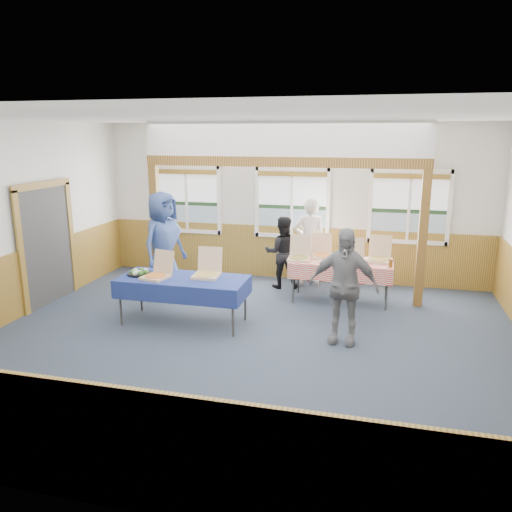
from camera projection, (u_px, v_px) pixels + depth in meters
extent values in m
plane|color=#262E3E|center=(249.00, 342.00, 7.33)|extent=(8.00, 8.00, 0.00)
plane|color=white|center=(248.00, 116.00, 6.56)|extent=(8.00, 8.00, 0.00)
plane|color=silver|center=(292.00, 203.00, 10.24)|extent=(8.00, 0.00, 8.00)
plane|color=silver|center=(125.00, 328.00, 3.65)|extent=(8.00, 0.00, 8.00)
plane|color=silver|center=(5.00, 223.00, 7.89)|extent=(0.00, 8.00, 8.00)
cube|color=brown|center=(291.00, 253.00, 10.47)|extent=(7.98, 0.05, 1.10)
cube|color=brown|center=(135.00, 451.00, 3.92)|extent=(7.98, 0.05, 1.10)
cube|color=brown|center=(14.00, 287.00, 8.14)|extent=(0.05, 6.98, 1.10)
cube|color=#353535|center=(47.00, 245.00, 8.86)|extent=(0.06, 1.30, 2.10)
cube|color=white|center=(188.00, 231.00, 10.89)|extent=(1.52, 0.05, 0.08)
cube|color=white|center=(185.00, 167.00, 10.56)|extent=(1.52, 0.05, 0.08)
cube|color=white|center=(155.00, 198.00, 10.90)|extent=(0.08, 0.05, 1.46)
cube|color=white|center=(219.00, 201.00, 10.55)|extent=(0.08, 0.05, 1.46)
cube|color=white|center=(187.00, 199.00, 10.73)|extent=(0.05, 0.05, 1.30)
cube|color=gray|center=(188.00, 217.00, 10.86)|extent=(1.40, 0.02, 0.52)
cube|color=#1D391C|center=(187.00, 203.00, 10.79)|extent=(1.40, 0.02, 0.08)
cube|color=silver|center=(187.00, 185.00, 10.69)|extent=(1.40, 0.02, 0.70)
cube|color=brown|center=(185.00, 172.00, 10.57)|extent=(1.40, 0.07, 0.10)
cube|color=white|center=(291.00, 236.00, 10.35)|extent=(1.52, 0.05, 0.08)
cube|color=white|center=(292.00, 169.00, 10.02)|extent=(1.52, 0.05, 0.08)
cube|color=white|center=(257.00, 202.00, 10.36)|extent=(0.08, 0.05, 1.46)
cube|color=white|center=(328.00, 204.00, 10.01)|extent=(0.08, 0.05, 1.46)
cube|color=white|center=(292.00, 203.00, 10.18)|extent=(0.05, 0.05, 1.30)
cube|color=gray|center=(292.00, 221.00, 10.31)|extent=(1.40, 0.02, 0.52)
cube|color=#1D391C|center=(292.00, 207.00, 10.24)|extent=(1.40, 0.02, 0.08)
cube|color=silver|center=(292.00, 188.00, 10.15)|extent=(1.40, 0.02, 0.70)
cube|color=brown|center=(292.00, 174.00, 10.02)|extent=(1.40, 0.07, 0.10)
cube|color=white|center=(406.00, 242.00, 9.80)|extent=(1.52, 0.05, 0.08)
cube|color=white|center=(412.00, 171.00, 9.47)|extent=(1.52, 0.05, 0.08)
cube|color=white|center=(370.00, 206.00, 9.81)|extent=(0.08, 0.05, 1.46)
cube|color=white|center=(450.00, 208.00, 9.46)|extent=(0.08, 0.05, 1.46)
cube|color=white|center=(409.00, 207.00, 9.64)|extent=(0.05, 0.05, 1.30)
cube|color=gray|center=(408.00, 226.00, 9.77)|extent=(1.40, 0.02, 0.52)
cube|color=#1D391C|center=(409.00, 211.00, 9.70)|extent=(1.40, 0.02, 0.08)
cube|color=silver|center=(410.00, 191.00, 9.61)|extent=(1.40, 0.02, 0.70)
cube|color=brown|center=(411.00, 176.00, 9.48)|extent=(1.40, 0.07, 0.10)
cube|color=brown|center=(156.00, 227.00, 9.80)|extent=(0.15, 0.15, 2.40)
cube|color=brown|center=(422.00, 240.00, 8.61)|extent=(0.15, 0.15, 2.40)
cube|color=brown|center=(281.00, 162.00, 8.90)|extent=(5.15, 0.18, 0.18)
cylinder|color=#353535|center=(120.00, 304.00, 7.89)|extent=(0.04, 0.04, 0.73)
cylinder|color=#353535|center=(141.00, 290.00, 8.55)|extent=(0.04, 0.04, 0.73)
cylinder|color=#353535|center=(233.00, 314.00, 7.45)|extent=(0.04, 0.04, 0.73)
cylinder|color=#353535|center=(245.00, 299.00, 8.11)|extent=(0.04, 0.04, 0.73)
cube|color=#353535|center=(183.00, 279.00, 7.91)|extent=(2.11, 1.25, 0.03)
cube|color=navy|center=(183.00, 278.00, 7.91)|extent=(2.18, 1.32, 0.01)
cube|color=navy|center=(172.00, 295.00, 7.52)|extent=(1.99, 0.47, 0.28)
cube|color=navy|center=(193.00, 279.00, 8.36)|extent=(1.99, 0.47, 0.28)
cylinder|color=#353535|center=(293.00, 283.00, 8.95)|extent=(0.04, 0.04, 0.73)
cylinder|color=#353535|center=(299.00, 274.00, 9.52)|extent=(0.04, 0.04, 0.73)
cylinder|color=#353535|center=(387.00, 290.00, 8.56)|extent=(0.04, 0.04, 0.73)
cylinder|color=#353535|center=(387.00, 280.00, 9.14)|extent=(0.04, 0.04, 0.73)
cube|color=#353535|center=(341.00, 262.00, 8.96)|extent=(1.89, 1.27, 0.03)
cube|color=red|center=(341.00, 261.00, 8.95)|extent=(1.97, 1.35, 0.01)
cube|color=red|center=(339.00, 275.00, 8.61)|extent=(1.71, 0.61, 0.28)
cube|color=red|center=(343.00, 263.00, 9.36)|extent=(1.71, 0.61, 0.28)
cube|color=#D8B390|center=(155.00, 277.00, 7.85)|extent=(0.45, 0.45, 0.04)
cylinder|color=gold|center=(155.00, 276.00, 7.85)|extent=(0.39, 0.39, 0.01)
cube|color=#D8B390|center=(164.00, 262.00, 8.00)|extent=(0.38, 0.17, 0.37)
cube|color=#D8B390|center=(206.00, 276.00, 7.93)|extent=(0.42, 0.42, 0.04)
cylinder|color=#E4DC69|center=(206.00, 274.00, 7.92)|extent=(0.37, 0.37, 0.01)
cube|color=#D8B390|center=(210.00, 259.00, 8.11)|extent=(0.40, 0.12, 0.39)
cube|color=#D8B390|center=(299.00, 259.00, 8.99)|extent=(0.40, 0.40, 0.04)
cylinder|color=#C8813E|center=(299.00, 257.00, 8.98)|extent=(0.35, 0.35, 0.01)
cube|color=#D8B390|center=(300.00, 245.00, 9.16)|extent=(0.39, 0.11, 0.38)
cube|color=#D8B390|center=(323.00, 257.00, 9.17)|extent=(0.45, 0.45, 0.04)
cylinder|color=gold|center=(323.00, 255.00, 9.16)|extent=(0.39, 0.39, 0.01)
cube|color=#D8B390|center=(322.00, 243.00, 9.34)|extent=(0.39, 0.17, 0.37)
cube|color=#D8B390|center=(355.00, 262.00, 8.77)|extent=(0.45, 0.45, 0.04)
cylinder|color=#C8813E|center=(355.00, 261.00, 8.77)|extent=(0.39, 0.39, 0.01)
cube|color=#D8B390|center=(354.00, 248.00, 8.95)|extent=(0.39, 0.17, 0.37)
cube|color=#D8B390|center=(379.00, 260.00, 8.89)|extent=(0.43, 0.43, 0.04)
cylinder|color=#E4DC69|center=(379.00, 259.00, 8.88)|extent=(0.37, 0.37, 0.01)
cube|color=#D8B390|center=(380.00, 246.00, 9.06)|extent=(0.40, 0.12, 0.39)
cylinder|color=black|center=(140.00, 274.00, 8.08)|extent=(0.40, 0.40, 0.03)
cylinder|color=silver|center=(139.00, 272.00, 8.07)|extent=(0.09, 0.09, 0.04)
sphere|color=#396A28|center=(146.00, 272.00, 8.05)|extent=(0.09, 0.09, 0.09)
sphere|color=#B5B8A6|center=(146.00, 271.00, 8.14)|extent=(0.09, 0.09, 0.09)
sphere|color=#396A28|center=(141.00, 270.00, 8.18)|extent=(0.09, 0.09, 0.09)
sphere|color=#B5B8A6|center=(135.00, 271.00, 8.14)|extent=(0.09, 0.09, 0.09)
sphere|color=#396A28|center=(133.00, 272.00, 8.05)|extent=(0.09, 0.09, 0.09)
sphere|color=#B5B8A6|center=(135.00, 273.00, 7.98)|extent=(0.09, 0.09, 0.09)
sphere|color=#396A28|center=(141.00, 274.00, 7.98)|extent=(0.09, 0.09, 0.09)
cylinder|color=brown|center=(391.00, 263.00, 8.50)|extent=(0.07, 0.07, 0.15)
imported|color=silver|center=(309.00, 242.00, 9.86)|extent=(0.74, 0.58, 1.78)
imported|color=black|center=(282.00, 252.00, 9.79)|extent=(0.80, 0.69, 1.42)
imported|color=#354C86|center=(164.00, 243.00, 9.36)|extent=(0.91, 1.11, 1.95)
imported|color=slate|center=(343.00, 286.00, 7.16)|extent=(1.03, 0.51, 1.71)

